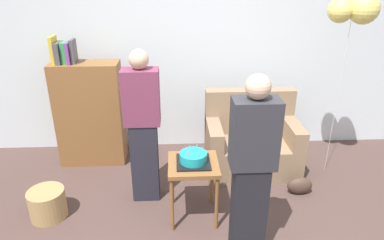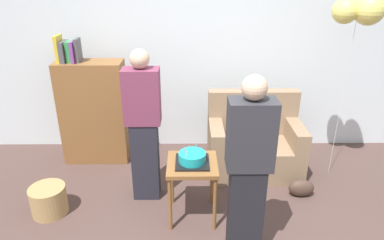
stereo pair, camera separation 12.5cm
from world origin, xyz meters
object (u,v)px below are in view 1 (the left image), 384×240
Objects in this scene: side_table at (193,171)px; birthday_cake at (193,158)px; balloon_bunch at (355,10)px; person_holding_cake at (252,171)px; bookshelf at (89,112)px; wicker_basket at (48,204)px; handbag at (300,186)px; person_blowing_candles at (143,128)px; couch at (251,143)px.

birthday_cake is at bearing -46.86° from side_table.
person_holding_cake is at bearing -134.71° from balloon_bunch.
bookshelf is 1.27m from wicker_basket.
handbag is at bearing 14.67° from side_table.
person_blowing_candles reaches higher than side_table.
wicker_basket is (-1.46, 0.05, -0.37)m from side_table.
side_table is 0.14m from birthday_cake.
birthday_cake is at bearing -165.33° from handbag.
balloon_bunch reaches higher than bookshelf.
bookshelf is 1.13m from person_blowing_candles.
side_table is at bearing -165.33° from handbag.
birthday_cake is (0.00, -0.00, 0.14)m from side_table.
balloon_bunch is (1.69, 0.75, 1.26)m from birthday_cake.
side_table reaches higher than wicker_basket.
balloon_bunch is at bearing 12.47° from wicker_basket.
side_table is 2.32m from balloon_bunch.
side_table is 1.71× the size of wicker_basket.
couch is at bearing 49.70° from side_table.
wicker_basket is 3.68m from balloon_bunch.
balloon_bunch is at bearing 23.97° from birthday_cake.
person_holding_cake is (-0.32, -1.41, 0.49)m from couch.
birthday_cake is at bearing -156.03° from balloon_bunch.
balloon_bunch reaches higher than couch.
handbag is 1.94m from balloon_bunch.
birthday_cake reaches higher than handbag.
wicker_basket is at bearing -174.42° from handbag.
birthday_cake is 0.15× the size of balloon_bunch.
person_holding_cake is at bearing -132.67° from handbag.
handbag is at bearing 5.58° from wicker_basket.
person_blowing_candles is (0.74, -0.84, 0.16)m from bookshelf.
birthday_cake is 1.55m from wicker_basket.
bookshelf is at bearing 78.53° from wicker_basket.
balloon_bunch is (2.92, -0.44, 1.25)m from bookshelf.
birthday_cake is 1.36m from handbag.
bookshelf is at bearing -46.59° from person_holding_cake.
side_table is 1.31m from handbag.
side_table is (-0.76, -0.90, 0.18)m from couch.
side_table is 0.29× the size of balloon_bunch.
person_holding_cake is 2.09m from balloon_bunch.
couch is 1.85m from balloon_bunch.
couch is 1.19m from side_table.
handbag is 0.13× the size of balloon_bunch.
couch is 2.38m from wicker_basket.
person_holding_cake is 2.10m from wicker_basket.
person_blowing_candles and person_holding_cake have the same top height.
couch is at bearing 127.27° from handbag.
balloon_bunch is at bearing -135.75° from person_holding_cake.
bookshelf reaches higher than couch.
handbag is (2.66, 0.26, -0.05)m from wicker_basket.
bookshelf is 0.77× the size of balloon_bunch.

